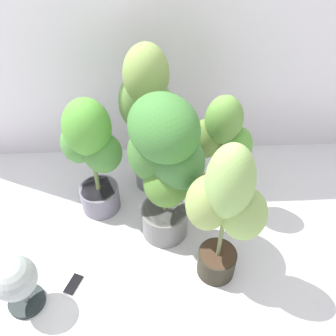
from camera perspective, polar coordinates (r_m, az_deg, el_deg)
name	(u,v)px	position (r m, az deg, el deg)	size (l,w,h in m)	color
ground_plane	(158,249)	(2.12, -1.56, -12.35)	(8.00, 8.00, 0.00)	silver
mylar_back_wall	(150,8)	(2.17, -2.82, 23.39)	(3.20, 0.01, 2.00)	silver
potted_plant_back_left	(92,151)	(2.02, -11.64, 2.59)	(0.39, 0.35, 0.77)	slate
potted_plant_back_center	(147,105)	(2.05, -3.28, 9.71)	(0.36, 0.34, 0.96)	slate
potted_plant_back_right	(220,149)	(2.04, 8.04, 2.89)	(0.37, 0.25, 0.77)	#984F32
potted_plant_front_right	(226,208)	(1.65, 8.87, -6.16)	(0.43, 0.33, 0.87)	#2C281C
potted_plant_center	(165,162)	(1.77, -0.43, 0.97)	(0.46, 0.47, 0.91)	slate
cell_phone	(74,284)	(2.06, -14.32, -16.99)	(0.12, 0.16, 0.01)	white
floor_fan	(15,280)	(1.91, -22.44, -15.68)	(0.29, 0.29, 0.34)	#1F2727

